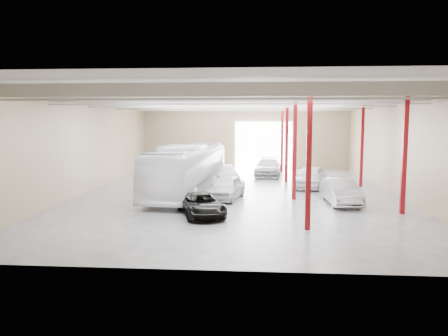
# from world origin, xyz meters

# --- Properties ---
(depot_shell) EXTENTS (22.12, 32.12, 7.06)m
(depot_shell) POSITION_xyz_m (0.13, 0.48, 4.98)
(depot_shell) COLOR #4A4A50
(depot_shell) RESTS_ON ground
(coach_bus) EXTENTS (4.28, 12.91, 3.53)m
(coach_bus) POSITION_xyz_m (-3.50, -0.76, 1.76)
(coach_bus) COLOR white
(coach_bus) RESTS_ON ground
(black_sedan) EXTENTS (3.46, 4.92, 1.25)m
(black_sedan) POSITION_xyz_m (-1.67, -7.38, 0.62)
(black_sedan) COLOR black
(black_sedan) RESTS_ON ground
(car_row_a) EXTENTS (2.69, 4.82, 1.55)m
(car_row_a) POSITION_xyz_m (-0.68, -2.18, 0.78)
(car_row_a) COLOR silver
(car_row_a) RESTS_ON ground
(car_row_b) EXTENTS (3.05, 4.94, 1.54)m
(car_row_b) POSITION_xyz_m (-1.42, 4.50, 0.77)
(car_row_b) COLOR silver
(car_row_b) RESTS_ON ground
(car_row_c) EXTENTS (2.74, 5.88, 1.66)m
(car_row_c) POSITION_xyz_m (2.36, 9.70, 0.83)
(car_row_c) COLOR gray
(car_row_c) RESTS_ON ground
(car_right_near) EXTENTS (2.01, 4.95, 1.60)m
(car_right_near) POSITION_xyz_m (6.60, -3.35, 0.80)
(car_right_near) COLOR silver
(car_right_near) RESTS_ON ground
(car_right_far) EXTENTS (3.35, 5.35, 1.70)m
(car_right_far) POSITION_xyz_m (5.50, 3.11, 0.85)
(car_right_far) COLOR silver
(car_right_far) RESTS_ON ground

